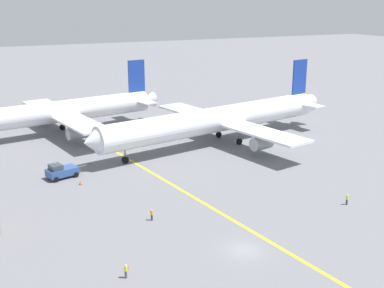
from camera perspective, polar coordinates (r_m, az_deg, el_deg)
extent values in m
plane|color=slate|center=(61.30, 6.04, -12.17)|extent=(600.00, 600.00, 0.00)
cube|color=yellow|center=(70.25, 3.68, -8.22)|extent=(16.23, 119.03, 0.01)
cylinder|color=silver|center=(113.33, -16.00, 3.53)|extent=(47.02, 12.55, 4.87)
cone|color=silver|center=(123.28, -5.25, 5.10)|extent=(4.19, 4.44, 3.90)
cube|color=silver|center=(114.25, -14.87, 3.34)|extent=(12.66, 38.97, 0.44)
cube|color=silver|center=(121.98, -6.28, 5.19)|extent=(5.30, 13.35, 0.28)
cube|color=#193899|center=(120.85, -6.49, 7.88)|extent=(4.40, 1.08, 7.74)
cylinder|color=#999EA3|center=(124.26, -17.02, 3.34)|extent=(4.57, 3.26, 2.60)
cylinder|color=#999EA3|center=(104.55, -13.20, 1.26)|extent=(4.57, 3.26, 2.60)
cylinder|color=slate|center=(112.11, -13.67, 1.79)|extent=(0.28, 0.28, 2.38)
cylinder|color=black|center=(112.40, -13.63, 1.20)|extent=(1.37, 0.76, 1.30)
cylinder|color=slate|center=(118.29, -14.91, 2.45)|extent=(0.28, 0.28, 2.38)
cylinder|color=black|center=(118.57, -14.87, 1.90)|extent=(1.37, 0.76, 1.30)
cylinder|color=white|center=(102.42, 2.77, 2.85)|extent=(54.21, 15.29, 5.28)
cone|color=white|center=(87.83, -11.67, 0.22)|extent=(3.66, 5.29, 4.86)
cone|color=white|center=(121.78, 13.10, 4.62)|extent=(4.32, 4.82, 4.22)
cube|color=white|center=(104.30, 3.92, 2.63)|extent=(14.26, 43.19, 0.44)
cube|color=white|center=(119.81, 12.33, 4.74)|extent=(5.57, 13.37, 0.28)
cube|color=#193899|center=(118.53, 12.42, 7.64)|extent=(4.39, 1.17, 8.10)
cylinder|color=#999EA3|center=(113.25, -0.41, 2.84)|extent=(4.61, 3.34, 2.60)
cylinder|color=#999EA3|center=(95.61, 8.09, 0.10)|extent=(4.61, 3.34, 2.60)
cylinder|color=slate|center=(103.15, 5.54, 0.88)|extent=(0.28, 0.28, 2.23)
cylinder|color=black|center=(103.46, 5.52, 0.29)|extent=(1.38, 0.78, 1.30)
cylinder|color=slate|center=(108.11, 3.13, 1.66)|extent=(0.28, 0.28, 2.23)
cylinder|color=black|center=(108.40, 3.12, 1.09)|extent=(1.38, 0.78, 1.30)
cylinder|color=slate|center=(91.65, -7.81, -1.19)|extent=(0.28, 0.28, 2.23)
cylinder|color=black|center=(91.99, -7.79, -1.85)|extent=(1.38, 0.78, 1.30)
cube|color=#2D4C8C|center=(86.67, -14.88, -3.13)|extent=(5.62, 4.02, 1.24)
cube|color=#333D47|center=(85.89, -15.60, -2.61)|extent=(2.34, 2.64, 0.90)
cylinder|color=#4C4C51|center=(88.36, -12.49, -2.50)|extent=(3.14, 1.02, 0.20)
sphere|color=orange|center=(85.69, -15.63, -2.21)|extent=(0.24, 0.24, 0.24)
cylinder|color=black|center=(84.95, -15.53, -4.03)|extent=(0.95, 0.52, 0.90)
cylinder|color=black|center=(87.37, -16.33, -3.52)|extent=(0.95, 0.52, 0.90)
cylinder|color=black|center=(86.43, -13.35, -3.51)|extent=(0.95, 0.52, 0.90)
cylinder|color=black|center=(88.81, -14.20, -3.03)|extent=(0.95, 0.52, 0.90)
cylinder|color=#2D3351|center=(68.51, -4.70, -8.53)|extent=(0.28, 0.28, 0.83)
cylinder|color=orange|center=(68.21, -4.72, -7.99)|extent=(0.36, 0.36, 0.59)
sphere|color=beige|center=(68.05, -4.72, -7.68)|extent=(0.22, 0.22, 0.22)
cylinder|color=#F24C19|center=(68.38, -4.88, -7.82)|extent=(0.05, 0.05, 0.40)
cylinder|color=#4C4C51|center=(55.83, -7.71, -14.82)|extent=(0.28, 0.28, 0.85)
cylinder|color=#D1E02D|center=(55.45, -7.74, -14.18)|extent=(0.36, 0.36, 0.60)
sphere|color=beige|center=(55.24, -7.76, -13.81)|extent=(0.23, 0.23, 0.23)
cylinder|color=#F24C19|center=(55.37, -7.43, -14.07)|extent=(0.05, 0.05, 0.40)
cylinder|color=#2D3351|center=(76.72, 17.58, -6.46)|extent=(0.28, 0.28, 0.84)
cylinder|color=#D1E02D|center=(76.46, 17.62, -5.97)|extent=(0.36, 0.36, 0.59)
sphere|color=beige|center=(76.31, 17.65, -5.68)|extent=(0.23, 0.23, 0.23)
cylinder|color=#F24C19|center=(76.69, 17.69, -5.81)|extent=(0.05, 0.05, 0.40)
cone|color=orange|center=(82.98, -12.88, -4.43)|extent=(0.40, 0.40, 0.60)
cube|color=black|center=(83.08, -12.87, -4.61)|extent=(0.44, 0.44, 0.04)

